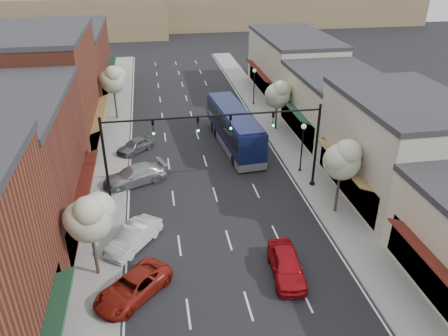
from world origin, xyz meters
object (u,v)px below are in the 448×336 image
signal_mast_right (288,136)px  tree_left_near (89,216)px  lamp_post_far (254,81)px  parked_car_d (135,146)px  parked_car_b (134,237)px  signal_mast_left (137,146)px  lamp_post_near (303,140)px  tree_right_near (343,158)px  parked_car_c (135,175)px  parked_car_a (133,287)px  red_hatchback (286,265)px  tree_right_far (278,93)px  coach_bus (234,128)px  tree_left_far (113,79)px

signal_mast_right → tree_left_near: size_ratio=1.44×
lamp_post_far → parked_car_d: bearing=-141.8°
tree_left_near → parked_car_b: (2.05, 2.52, -3.49)m
signal_mast_left → lamp_post_near: 13.75m
tree_left_near → parked_car_b: bearing=50.8°
tree_right_near → parked_car_c: bearing=154.5°
parked_car_a → red_hatchback: bearing=45.7°
signal_mast_right → parked_car_c: signal_mast_right is taller
parked_car_a → parked_car_c: 13.03m
parked_car_d → tree_right_far: bearing=57.5°
tree_right_near → parked_car_d: size_ratio=1.54×
parked_car_c → coach_bus: bearing=100.2°
lamp_post_near → parked_car_d: (-14.00, 6.49, -2.35)m
signal_mast_left → parked_car_d: 9.85m
signal_mast_right → lamp_post_far: size_ratio=1.85×
parked_car_d → signal_mast_right: bearing=8.8°
signal_mast_left → parked_car_d: (-0.58, 9.00, -3.97)m
signal_mast_left → parked_car_a: (-0.58, -10.15, -3.96)m
parked_car_d → tree_right_near: bearing=4.1°
tree_right_near → tree_left_near: (-16.60, -4.00, -0.23)m
lamp_post_near → parked_car_c: size_ratio=0.85×
tree_left_near → coach_bus: bearing=55.8°
parked_car_b → tree_left_near: bearing=-92.2°
tree_left_far → signal_mast_left: bearing=-81.7°
signal_mast_left → tree_left_near: bearing=-108.1°
parked_car_b → parked_car_d: parked_car_b is taller
lamp_post_far → parked_car_c: lamp_post_far is taller
lamp_post_far → tree_right_far: bearing=-86.1°
parked_car_d → red_hatchback: bearing=-18.7°
coach_bus → red_hatchback: 18.79m
lamp_post_far → red_hatchback: 30.44m
tree_right_far → lamp_post_far: bearing=93.9°
lamp_post_far → red_hatchback: bearing=-99.6°
signal_mast_left → lamp_post_near: bearing=10.6°
tree_left_near → lamp_post_near: size_ratio=1.28×
red_hatchback → parked_car_c: bearing=130.2°
parked_car_d → parked_car_c: bearing=-44.0°
tree_left_far → signal_mast_right: bearing=-52.3°
tree_right_near → tree_left_far: size_ratio=0.97×
tree_right_far → coach_bus: size_ratio=0.45×
coach_bus → signal_mast_left: bearing=-140.0°
parked_car_b → signal_mast_left: bearing=121.0°
signal_mast_right → coach_bus: size_ratio=0.68×
tree_right_far → parked_car_d: (-14.55, -2.95, -3.33)m
signal_mast_right → parked_car_b: signal_mast_right is taller
tree_left_far → lamp_post_far: 16.26m
signal_mast_left → coach_bus: (8.84, 8.81, -2.73)m
tree_right_near → parked_car_b: size_ratio=1.34×
parked_car_c → tree_right_near: bearing=42.5°
tree_right_far → tree_left_near: bearing=-129.7°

